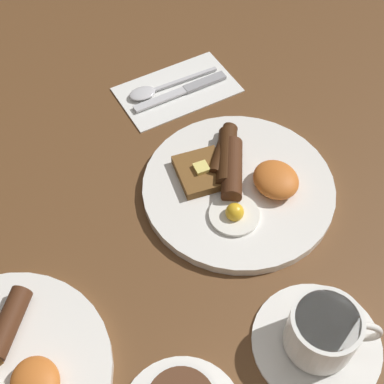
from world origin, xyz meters
TOP-DOWN VIEW (x-y plane):
  - ground_plane at (0.00, 0.00)m, footprint 3.00×3.00m
  - breakfast_plate_near at (0.00, -0.00)m, footprint 0.28×0.28m
  - breakfast_plate_far at (-0.10, 0.38)m, footprint 0.26×0.26m
  - teacup_near at (-0.24, 0.04)m, footprint 0.16×0.16m
  - napkin at (0.23, -0.02)m, footprint 0.12×0.20m
  - knife at (0.22, -0.03)m, footprint 0.02×0.17m
  - spoon at (0.25, 0.02)m, footprint 0.03×0.16m

SIDE VIEW (x-z plane):
  - ground_plane at x=0.00m, z-range 0.00..0.00m
  - napkin at x=0.23m, z-range 0.00..0.01m
  - knife at x=0.22m, z-range 0.00..0.01m
  - spoon at x=0.25m, z-range 0.00..0.01m
  - breakfast_plate_far at x=-0.10m, z-range -0.01..0.03m
  - breakfast_plate_near at x=0.00m, z-range -0.01..0.04m
  - teacup_near at x=-0.24m, z-range -0.01..0.07m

